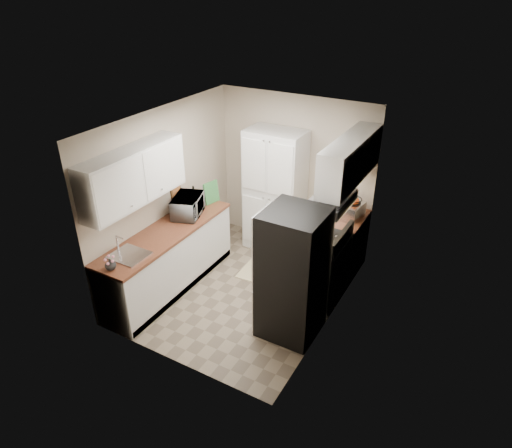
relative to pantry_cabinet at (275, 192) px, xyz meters
name	(u,v)px	position (x,y,z in m)	size (l,w,h in m)	color
ground	(244,290)	(0.20, -1.32, -1.00)	(3.20, 3.20, 0.00)	#7A6B56
room_shell	(241,188)	(0.18, -1.32, 0.63)	(2.64, 3.24, 2.52)	beige
pantry_cabinet	(275,192)	(0.00, 0.00, 0.00)	(0.90, 0.55, 2.00)	silver
base_cabinet_left	(169,260)	(-0.79, -1.75, -0.56)	(0.60, 2.30, 0.88)	silver
countertop_left	(166,232)	(-0.79, -1.75, -0.10)	(0.63, 2.33, 0.04)	brown
base_cabinet_right	(340,244)	(1.19, -0.12, -0.56)	(0.60, 0.80, 0.88)	silver
countertop_right	(343,218)	(1.19, -0.12, -0.10)	(0.63, 0.83, 0.04)	brown
electric_range	(319,268)	(1.17, -0.93, -0.52)	(0.71, 0.78, 1.13)	#B7B7BC
refrigerator	(293,274)	(1.14, -1.73, -0.15)	(0.70, 0.72, 1.70)	#B7B7BC
microwave	(188,206)	(-0.81, -1.21, 0.07)	(0.55, 0.37, 0.30)	#A8A7AC
wine_bottle	(194,198)	(-0.89, -0.95, 0.08)	(0.08, 0.08, 0.32)	black
flower_vase	(110,264)	(-0.77, -2.80, -0.01)	(0.14, 0.14, 0.14)	white
cutting_board	(211,192)	(-0.75, -0.68, 0.09)	(0.02, 0.27, 0.34)	#357E3D
toaster_oven	(351,210)	(1.29, -0.10, 0.03)	(0.31, 0.39, 0.23)	#B1B2B7
fruit_basket	(353,200)	(1.30, -0.08, 0.20)	(0.25, 0.25, 0.11)	#FF5417
kitchen_mat	(263,267)	(0.16, -0.67, -0.99)	(0.54, 0.86, 0.01)	beige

